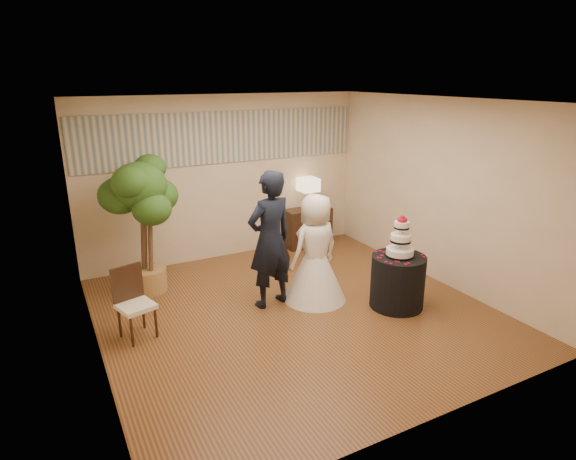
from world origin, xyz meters
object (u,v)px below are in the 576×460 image
table_lamp (308,194)px  ficus_tree (143,225)px  groom (270,240)px  bride (315,248)px  cake_table (397,281)px  console (308,227)px  side_chair (136,304)px  wedding_cake (401,236)px

table_lamp → ficus_tree: 3.18m
groom → bride: bearing=155.6°
cake_table → console: size_ratio=0.86×
groom → table_lamp: 2.52m
bride → cake_table: bride is taller
groom → ficus_tree: bearing=-52.4°
console → ficus_tree: (-3.11, -0.62, 0.66)m
cake_table → side_chair: (-3.37, 0.82, 0.08)m
wedding_cake → table_lamp: wedding_cake is taller
console → table_lamp: bearing=0.0°
groom → console: groom is taller
cake_table → side_chair: size_ratio=0.83×
cake_table → ficus_tree: 3.71m
ficus_tree → side_chair: 1.49m
bride → wedding_cake: bride is taller
side_chair → wedding_cake: bearing=-29.8°
table_lamp → groom: bearing=-131.9°
groom → bride: (0.63, -0.15, -0.18)m
console → table_lamp: size_ratio=1.49×
wedding_cake → side_chair: wedding_cake is taller
side_chair → groom: bearing=-14.4°
groom → bride: 0.68m
ficus_tree → wedding_cake: bearing=-35.8°
cake_table → wedding_cake: (0.00, 0.00, 0.66)m
wedding_cake → table_lamp: size_ratio=1.00×
groom → side_chair: size_ratio=2.14×
table_lamp → ficus_tree: ficus_tree is taller
bride → console: bearing=-125.6°
groom → ficus_tree: 1.91m
bride → side_chair: 2.50m
table_lamp → side_chair: table_lamp is taller
console → ficus_tree: size_ratio=0.42×
groom → table_lamp: size_ratio=3.31×
cake_table → ficus_tree: bearing=144.2°
table_lamp → bride: bearing=-117.4°
cake_table → side_chair: side_chair is taller
groom → side_chair: groom is taller
cake_table → table_lamp: bearing=86.8°
wedding_cake → side_chair: size_ratio=0.64×
bride → wedding_cake: bearing=132.7°
cake_table → groom: bearing=150.2°
wedding_cake → console: size_ratio=0.67×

